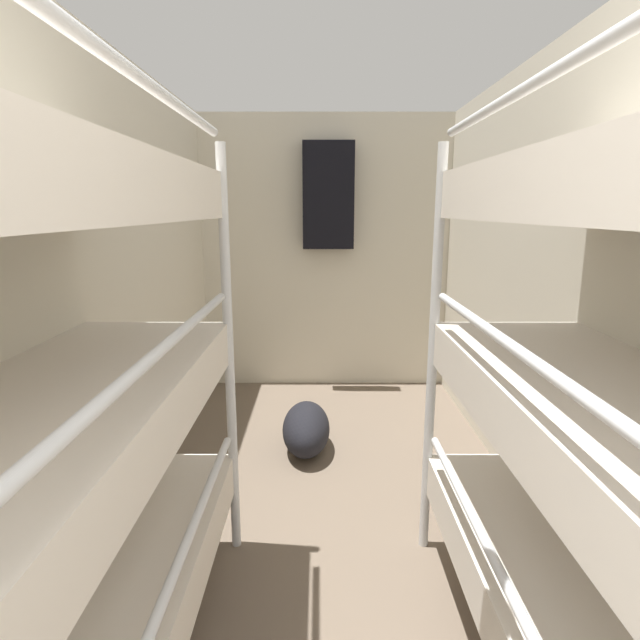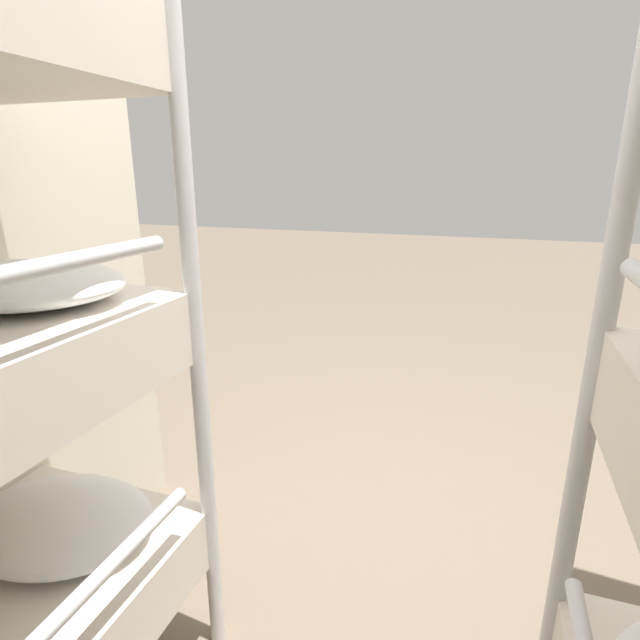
% 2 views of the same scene
% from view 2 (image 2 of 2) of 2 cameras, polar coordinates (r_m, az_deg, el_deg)
% --- Properties ---
extents(ground_plane, '(20.00, 20.00, 0.00)m').
position_cam_2_polar(ground_plane, '(2.17, 8.71, -24.30)').
color(ground_plane, '#6B5B4C').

